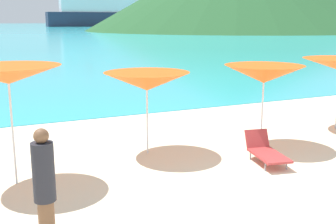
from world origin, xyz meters
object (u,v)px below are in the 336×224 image
cruise_ship (100,9)px  beachgoer_1 (44,184)px  umbrella_3 (8,75)px  lounge_chair_3 (266,151)px  umbrella_4 (147,81)px  umbrella_5 (264,74)px

cruise_ship → beachgoer_1: bearing=-105.4°
umbrella_3 → lounge_chair_3: umbrella_3 is taller
umbrella_3 → beachgoer_1: 2.93m
umbrella_4 → cruise_ship: 219.05m
umbrella_5 → umbrella_4: bearing=167.5°
beachgoer_1 → umbrella_5: bearing=30.2°
umbrella_3 → umbrella_5: 6.10m
umbrella_5 → umbrella_3: bearing=-179.0°
umbrella_4 → beachgoer_1: (-2.95, -3.39, -0.86)m
umbrella_3 → cruise_ship: bearing=73.8°
umbrella_4 → cruise_ship: (58.44, 210.99, 7.33)m
umbrella_4 → umbrella_5: (2.94, -0.65, 0.10)m
lounge_chair_3 → umbrella_3: bearing=-179.4°
umbrella_4 → lounge_chair_3: (2.22, -1.79, -1.51)m
lounge_chair_3 → beachgoer_1: bearing=-151.3°
cruise_ship → umbrella_3: bearing=-105.7°
lounge_chair_3 → cruise_ship: bearing=86.7°
umbrella_3 → cruise_ship: 220.63m
umbrella_4 → umbrella_3: bearing=-166.5°
umbrella_4 → lounge_chair_3: 3.22m
umbrella_5 → lounge_chair_3: umbrella_5 is taller
umbrella_5 → beachgoer_1: bearing=-155.1°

